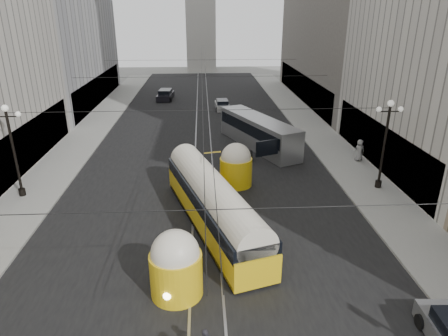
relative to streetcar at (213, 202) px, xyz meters
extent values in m
cube|color=black|center=(-0.50, 19.23, -1.60)|extent=(20.00, 85.00, 0.02)
cube|color=gray|center=(-12.50, 22.73, -1.53)|extent=(4.00, 72.00, 0.15)
cube|color=gray|center=(11.50, 22.73, -1.53)|extent=(4.00, 72.00, 0.15)
cube|color=gray|center=(-1.25, 19.23, -1.60)|extent=(0.12, 85.00, 0.04)
cube|color=gray|center=(0.25, 19.23, -1.60)|extent=(0.12, 85.00, 0.04)
cube|color=black|center=(-14.55, 10.73, 0.40)|extent=(0.10, 18.00, 3.60)
cube|color=black|center=(-14.55, 34.73, 0.40)|extent=(0.10, 25.20, 3.60)
cube|color=black|center=(13.55, 8.73, 0.40)|extent=(0.10, 18.00, 3.60)
cube|color=black|center=(13.55, 34.73, 0.40)|extent=(0.10, 28.80, 3.60)
cube|color=#B2AFA8|center=(-0.50, 66.73, 10.40)|extent=(6.00, 6.00, 24.00)
cylinder|color=black|center=(-13.10, 4.73, 1.55)|extent=(0.18, 0.18, 6.00)
cylinder|color=black|center=(-13.10, 4.73, -1.20)|extent=(0.44, 0.44, 0.50)
cylinder|color=black|center=(-13.10, 4.73, 4.15)|extent=(1.60, 0.08, 0.08)
sphere|color=white|center=(-13.10, 4.73, 4.70)|extent=(0.44, 0.44, 0.44)
sphere|color=white|center=(-12.35, 4.73, 4.30)|extent=(0.36, 0.36, 0.36)
cylinder|color=black|center=(12.10, 4.73, 1.55)|extent=(0.18, 0.18, 6.00)
cylinder|color=black|center=(12.10, 4.73, -1.20)|extent=(0.44, 0.44, 0.50)
cylinder|color=black|center=(12.10, 4.73, 4.15)|extent=(1.60, 0.08, 0.08)
sphere|color=white|center=(12.10, 4.73, 4.70)|extent=(0.44, 0.44, 0.44)
sphere|color=white|center=(11.35, 4.73, 4.30)|extent=(0.36, 0.36, 0.36)
sphere|color=white|center=(12.85, 4.73, 4.30)|extent=(0.36, 0.36, 0.36)
cylinder|color=black|center=(-0.50, -9.27, 4.40)|extent=(25.00, 0.03, 0.03)
cylinder|color=black|center=(-0.50, 4.73, 4.40)|extent=(25.00, 0.03, 0.03)
cylinder|color=black|center=(-0.50, 18.73, 4.40)|extent=(25.00, 0.03, 0.03)
cylinder|color=black|center=(-0.50, 32.73, 4.40)|extent=(25.00, 0.03, 0.03)
cylinder|color=black|center=(-0.50, 22.73, 4.20)|extent=(0.03, 72.00, 0.03)
cylinder|color=black|center=(-0.10, 22.73, 4.20)|extent=(0.03, 72.00, 0.03)
cube|color=yellow|center=(0.00, 0.00, -0.65)|extent=(6.02, 12.90, 1.55)
cube|color=black|center=(0.00, 0.00, -1.38)|extent=(5.91, 12.53, 0.27)
cube|color=black|center=(0.00, 0.00, 0.36)|extent=(5.98, 12.72, 0.78)
cylinder|color=silver|center=(0.00, 0.00, 0.63)|extent=(5.70, 12.64, 2.10)
cylinder|color=yellow|center=(-1.85, -6.00, -0.56)|extent=(2.37, 2.37, 2.10)
sphere|color=silver|center=(-1.85, -6.00, 0.54)|extent=(2.19, 2.19, 2.19)
cylinder|color=yellow|center=(1.85, 6.01, -0.56)|extent=(2.37, 2.37, 2.10)
sphere|color=silver|center=(1.85, 6.01, 0.54)|extent=(2.19, 2.19, 2.19)
sphere|color=#FFF2BF|center=(-2.19, -7.10, -0.83)|extent=(0.36, 0.36, 0.36)
cube|color=gray|center=(4.67, 14.73, -0.17)|extent=(6.49, 11.13, 2.78)
cube|color=black|center=(4.67, 14.73, 0.30)|extent=(6.36, 10.78, 1.02)
cube|color=black|center=(4.67, 9.22, 0.16)|extent=(2.00, 0.93, 1.30)
cylinder|color=black|center=(3.51, 11.01, -1.14)|extent=(0.30, 0.93, 0.93)
cylinder|color=black|center=(5.82, 11.01, -1.14)|extent=(0.30, 0.93, 0.93)
cylinder|color=black|center=(3.51, 18.46, -1.14)|extent=(0.30, 0.93, 0.93)
cylinder|color=black|center=(5.82, 18.46, -1.14)|extent=(0.30, 0.93, 0.93)
cylinder|color=black|center=(8.20, -8.70, -1.30)|extent=(0.22, 0.62, 0.62)
cube|color=#B8B8B8|center=(2.05, 30.05, -1.18)|extent=(1.81, 4.09, 0.71)
cube|color=black|center=(2.05, 30.05, -0.67)|extent=(1.54, 2.27, 0.67)
cylinder|color=black|center=(1.31, 28.68, -1.32)|extent=(0.22, 0.57, 0.57)
cylinder|color=black|center=(2.80, 28.68, -1.32)|extent=(0.22, 0.57, 0.57)
cylinder|color=black|center=(1.31, 31.42, -1.32)|extent=(0.22, 0.57, 0.57)
cylinder|color=black|center=(2.80, 31.42, -1.32)|extent=(0.22, 0.57, 0.57)
cube|color=black|center=(-5.79, 36.61, -1.11)|extent=(2.31, 4.78, 0.82)
cube|color=black|center=(-5.79, 36.61, -0.53)|extent=(1.89, 2.68, 0.77)
cylinder|color=black|center=(-6.65, 35.04, -1.27)|extent=(0.22, 0.66, 0.66)
cylinder|color=black|center=(-4.94, 35.04, -1.27)|extent=(0.22, 0.66, 0.66)
cylinder|color=black|center=(-6.65, 38.18, -1.27)|extent=(0.22, 0.66, 0.66)
cylinder|color=black|center=(-4.94, 38.18, -1.27)|extent=(0.22, 0.66, 0.66)
imported|color=gray|center=(12.67, 10.15, -0.53)|extent=(0.93, 0.59, 1.85)
camera|label=1|loc=(-0.52, -21.02, 10.57)|focal=32.00mm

